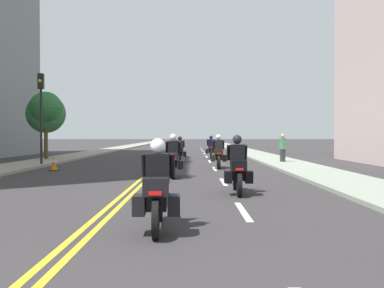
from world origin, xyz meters
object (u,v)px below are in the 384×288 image
Objects in this scene: motorcycle_5 at (210,149)px; pedestrian_0 at (282,148)px; motorcycle_0 at (157,192)px; motorcycle_1 at (237,170)px; motorcycle_2 at (172,160)px; motorcycle_4 at (179,151)px; motorcycle_3 at (218,155)px; street_tree_0 at (45,108)px; street_tree_1 at (45,114)px; traffic_light_near at (40,102)px; traffic_cone_0 at (53,163)px.

pedestrian_0 is at bearing -55.02° from motorcycle_5.
motorcycle_1 reaches higher than motorcycle_0.
motorcycle_0 is at bearing -91.21° from motorcycle_2.
motorcycle_5 is 6.96m from pedestrian_0.
motorcycle_4 is 6.08m from pedestrian_0.
motorcycle_3 reaches higher than motorcycle_0.
motorcycle_0 is 1.01× the size of motorcycle_3.
street_tree_0 reaches higher than street_tree_1.
street_tree_1 is at bearing -167.25° from motorcycle_5.
motorcycle_3 is 13.18m from street_tree_1.
motorcycle_4 is 4.75m from motorcycle_5.
street_tree_1 reaches higher than motorcycle_0.
traffic_light_near is at bearing 172.85° from motorcycle_3.
motorcycle_0 is at bearing -92.99° from motorcycle_5.
motorcycle_5 is at bearing 14.40° from street_tree_0.
motorcycle_3 is 3.30× the size of traffic_cone_0.
street_tree_1 reaches higher than motorcycle_4.
motorcycle_5 is 11.28m from street_tree_1.
traffic_light_near is (-9.15, 11.06, 2.67)m from motorcycle_1.
pedestrian_0 is at bearing -14.11° from street_tree_1.
motorcycle_3 is at bearing -88.52° from motorcycle_5.
motorcycle_0 is at bearing -67.41° from street_tree_0.
motorcycle_3 is (1.89, 14.37, 0.00)m from motorcycle_0.
traffic_cone_0 is 9.13m from street_tree_0.
street_tree_1 is (-10.75, 16.76, 2.35)m from motorcycle_1.
street_tree_0 is (-8.72, 20.96, 2.66)m from motorcycle_0.
street_tree_0 is (-10.61, 6.58, 2.66)m from motorcycle_3.
motorcycle_5 is at bearing 62.87° from motorcycle_4.
motorcycle_2 is 14.52m from street_tree_0.
motorcycle_0 reaches higher than motorcycle_4.
motorcycle_2 is (-1.98, 4.75, 0.00)m from motorcycle_1.
motorcycle_0 is 18.78m from pedestrian_0.
street_tree_1 is (-8.91, 21.56, 2.35)m from motorcycle_0.
street_tree_1 is at bearing 124.38° from motorcycle_1.
motorcycle_5 is 13.24m from traffic_cone_0.
street_tree_1 reaches higher than motorcycle_2.
motorcycle_1 is at bearing -57.32° from street_tree_1.
motorcycle_3 is at bearing 65.14° from motorcycle_2.
traffic_cone_0 is (-5.58, -6.54, -0.32)m from motorcycle_4.
motorcycle_0 is at bearing -35.79° from pedestrian_0.
motorcycle_3 is at bearing -33.65° from street_tree_1.
motorcycle_0 is 23.45m from street_tree_1.
traffic_light_near reaches higher than motorcycle_2.
motorcycle_4 reaches higher than traffic_cone_0.
street_tree_1 is at bearing 148.42° from motorcycle_3.
motorcycle_2 is at bearing 89.01° from motorcycle_0.
motorcycle_1 reaches higher than motorcycle_5.
motorcycle_0 is 3.33× the size of traffic_cone_0.
traffic_light_near is at bearing -155.14° from motorcycle_4.
street_tree_0 is (-8.58, 1.55, 2.67)m from motorcycle_4.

